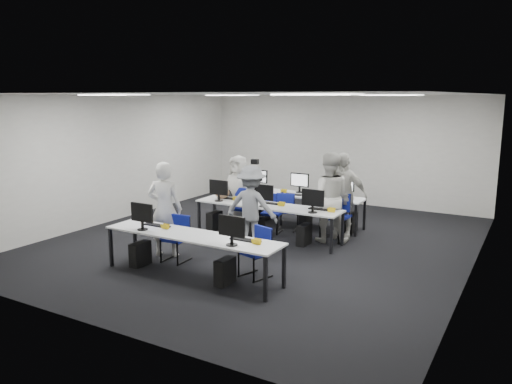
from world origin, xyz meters
The scene contains 23 objects.
room centered at (0.00, 0.00, 1.50)m, with size 9.00×9.02×3.00m.
ceiling_panels centered at (0.00, 0.00, 2.98)m, with size 5.20×4.60×0.02m.
desk_front centered at (0.00, -2.40, 0.68)m, with size 3.20×0.70×0.73m.
desk_mid centered at (0.00, 0.20, 0.68)m, with size 3.20×0.70×0.73m.
desk_back centered at (0.00, 1.60, 0.68)m, with size 3.20×0.70×0.73m.
equipment_front centered at (-0.19, -2.42, 0.36)m, with size 2.51×0.41×1.19m.
equipment_mid centered at (-0.19, 0.18, 0.36)m, with size 2.91×0.41×1.19m.
equipment_back centered at (0.19, 1.62, 0.36)m, with size 2.91×0.41×1.19m.
chair_0 centered at (-0.75, -1.89, 0.26)m, with size 0.43×0.46×0.83m.
chair_1 centered at (0.91, -1.88, 0.26)m, with size 0.52×0.54×0.83m.
chair_2 centered at (-0.96, 0.83, 0.26)m, with size 0.41×0.45×0.82m.
chair_3 centered at (-0.17, 0.74, 0.26)m, with size 0.48×0.51×0.83m.
chair_4 centered at (1.26, 0.84, 0.31)m, with size 0.53×0.57×0.97m.
chair_5 centered at (-0.92, 0.96, 0.29)m, with size 0.51×0.54×0.91m.
chair_6 centered at (0.04, 1.06, 0.27)m, with size 0.52×0.55×0.87m.
chair_7 centered at (1.23, 1.11, 0.28)m, with size 0.51×0.54×0.88m.
handbag centered at (-1.19, 0.28, 0.86)m, with size 0.32×0.21×0.26m, color #876245.
student_0 centered at (-1.12, -1.73, 0.89)m, with size 0.65×0.43×1.79m, color beige.
student_1 centered at (1.16, 0.67, 0.93)m, with size 0.90×0.70×1.85m, color beige.
student_2 centered at (-1.18, 0.96, 0.81)m, with size 0.79×0.52×1.62m, color beige.
student_3 centered at (1.29, 1.10, 0.91)m, with size 1.07×0.44×1.82m, color beige.
photographer centered at (-0.01, -0.44, 0.82)m, with size 1.06×0.61×1.64m, color gray.
dslr_camera centered at (-0.03, -0.26, 1.69)m, with size 0.14×0.18×0.10m, color black.
Camera 1 is at (4.85, -8.72, 2.96)m, focal length 35.00 mm.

